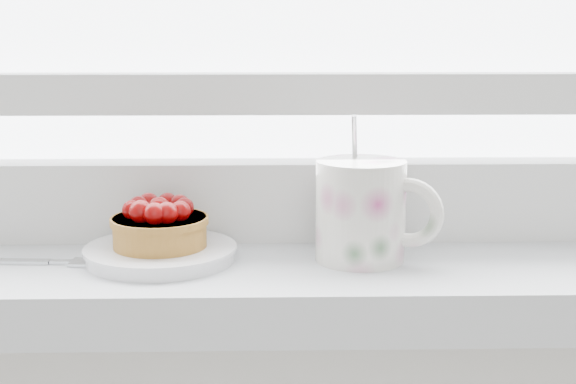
{
  "coord_description": "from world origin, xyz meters",
  "views": [
    {
      "loc": [
        0.02,
        1.26,
        1.12
      ],
      "look_at": [
        0.03,
        1.88,
        1.0
      ],
      "focal_mm": 50.0,
      "sensor_mm": 36.0,
      "label": 1
    }
  ],
  "objects_px": {
    "raspberry_tart": "(160,224)",
    "fork": "(32,262)",
    "saucer": "(161,253)",
    "floral_mug": "(364,209)"
  },
  "relations": [
    {
      "from": "raspberry_tart",
      "to": "fork",
      "type": "xyz_separation_m",
      "value": [
        -0.1,
        -0.01,
        -0.03
      ]
    },
    {
      "from": "raspberry_tart",
      "to": "saucer",
      "type": "bearing_deg",
      "value": 67.32
    },
    {
      "from": "saucer",
      "to": "fork",
      "type": "height_order",
      "value": "saucer"
    },
    {
      "from": "saucer",
      "to": "raspberry_tart",
      "type": "height_order",
      "value": "raspberry_tart"
    },
    {
      "from": "floral_mug",
      "to": "fork",
      "type": "bearing_deg",
      "value": -179.22
    },
    {
      "from": "saucer",
      "to": "raspberry_tart",
      "type": "xyz_separation_m",
      "value": [
        -0.0,
        -0.0,
        0.02
      ]
    },
    {
      "from": "raspberry_tart",
      "to": "floral_mug",
      "type": "xyz_separation_m",
      "value": [
        0.17,
        -0.0,
        0.01
      ]
    },
    {
      "from": "raspberry_tart",
      "to": "floral_mug",
      "type": "bearing_deg",
      "value": -0.83
    },
    {
      "from": "saucer",
      "to": "fork",
      "type": "xyz_separation_m",
      "value": [
        -0.1,
        -0.01,
        -0.0
      ]
    },
    {
      "from": "saucer",
      "to": "floral_mug",
      "type": "xyz_separation_m",
      "value": [
        0.17,
        -0.0,
        0.04
      ]
    }
  ]
}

